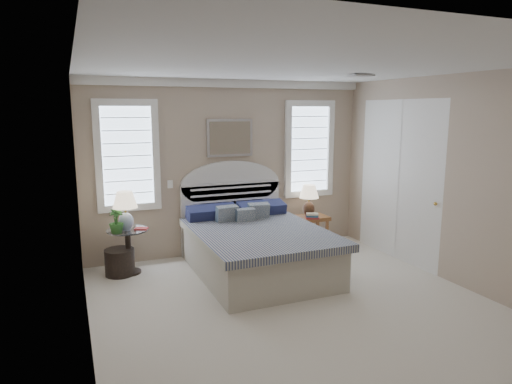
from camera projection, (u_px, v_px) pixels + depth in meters
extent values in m
cube|color=silver|center=(304.00, 313.00, 5.13)|extent=(4.50, 5.00, 0.01)
cube|color=silver|center=(309.00, 65.00, 4.65)|extent=(4.50, 5.00, 0.01)
cube|color=tan|center=(230.00, 168.00, 7.16)|extent=(4.50, 0.02, 2.70)
cube|color=tan|center=(83.00, 213.00, 4.04)|extent=(0.02, 5.00, 2.70)
cube|color=tan|center=(464.00, 182.00, 5.73)|extent=(0.02, 5.00, 2.70)
cube|color=white|center=(230.00, 83.00, 6.89)|extent=(4.50, 0.08, 0.12)
cube|color=#B2B2B2|center=(361.00, 76.00, 5.83)|extent=(0.30, 0.20, 0.02)
cube|color=white|center=(170.00, 184.00, 6.82)|extent=(0.08, 0.01, 0.12)
cube|color=#C9E2FF|center=(127.00, 156.00, 6.51)|extent=(0.90, 0.06, 1.60)
cube|color=#C9E2FF|center=(309.00, 149.00, 7.62)|extent=(0.90, 0.06, 1.60)
cube|color=silver|center=(230.00, 138.00, 7.04)|extent=(0.74, 0.04, 0.58)
cube|color=white|center=(398.00, 181.00, 6.84)|extent=(0.02, 1.80, 2.40)
cube|color=beige|center=(258.00, 255.00, 6.29)|extent=(1.60, 2.10, 0.55)
cube|color=navy|center=(260.00, 234.00, 6.19)|extent=(1.72, 2.15, 0.10)
cube|color=white|center=(231.00, 218.00, 7.25)|extent=(1.62, 0.08, 1.10)
cube|color=#1D2349|center=(212.00, 213.00, 6.81)|extent=(0.75, 0.31, 0.23)
cube|color=#1D2349|center=(261.00, 208.00, 7.11)|extent=(0.75, 0.31, 0.23)
cube|color=#2F496A|center=(227.00, 217.00, 6.66)|extent=(0.33, 0.20, 0.34)
cube|color=#2F496A|center=(258.00, 214.00, 6.85)|extent=(0.33, 0.20, 0.34)
cube|color=#2F496A|center=(245.00, 218.00, 6.67)|extent=(0.28, 0.14, 0.29)
cylinder|color=black|center=(130.00, 272.00, 6.37)|extent=(0.32, 0.32, 0.03)
cylinder|color=black|center=(129.00, 252.00, 6.32)|extent=(0.08, 0.08, 0.60)
cylinder|color=silver|center=(127.00, 230.00, 6.26)|extent=(0.56, 0.56, 0.02)
cube|color=#966131|center=(312.00, 218.00, 7.48)|extent=(0.50, 0.40, 0.06)
cube|color=#966131|center=(311.00, 237.00, 7.54)|extent=(0.44, 0.34, 0.03)
cube|color=#966131|center=(305.00, 237.00, 7.32)|extent=(0.04, 0.04, 0.47)
cube|color=#966131|center=(297.00, 232.00, 7.59)|extent=(0.04, 0.04, 0.47)
cube|color=#966131|center=(327.00, 234.00, 7.47)|extent=(0.04, 0.04, 0.47)
cube|color=#966131|center=(318.00, 230.00, 7.74)|extent=(0.04, 0.04, 0.47)
cylinder|color=black|center=(120.00, 262.00, 6.28)|extent=(0.43, 0.43, 0.36)
cylinder|color=silver|center=(126.00, 229.00, 6.22)|extent=(0.13, 0.13, 0.03)
ellipsoid|color=silver|center=(126.00, 222.00, 6.20)|extent=(0.24, 0.24, 0.25)
cylinder|color=gold|center=(125.00, 210.00, 6.17)|extent=(0.03, 0.03, 0.09)
cylinder|color=black|center=(309.00, 215.00, 7.51)|extent=(0.12, 0.12, 0.03)
ellipsoid|color=black|center=(309.00, 209.00, 7.49)|extent=(0.22, 0.22, 0.24)
cylinder|color=gold|center=(309.00, 200.00, 7.46)|extent=(0.03, 0.03, 0.09)
imported|color=#377A30|center=(116.00, 221.00, 6.04)|extent=(0.19, 0.19, 0.33)
cube|color=#AB2A2B|center=(141.00, 229.00, 6.25)|extent=(0.20, 0.18, 0.02)
cube|color=#AB2A2B|center=(312.00, 218.00, 7.31)|extent=(0.25, 0.22, 0.03)
cube|color=#28567A|center=(312.00, 216.00, 7.30)|extent=(0.23, 0.21, 0.03)
cube|color=beige|center=(312.00, 214.00, 7.30)|extent=(0.22, 0.19, 0.03)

